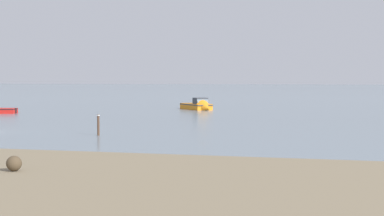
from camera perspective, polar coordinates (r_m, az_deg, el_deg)
tidal_rock_near at (r=28.61m, az=-16.18°, el=-4.96°), size 0.69×0.69×0.69m
motorboat_moored_3 at (r=84.58m, az=0.68°, el=0.09°), size 6.04×6.45×2.50m
mooring_post_right at (r=47.24m, az=-8.68°, el=-1.62°), size 0.22×0.22×1.78m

